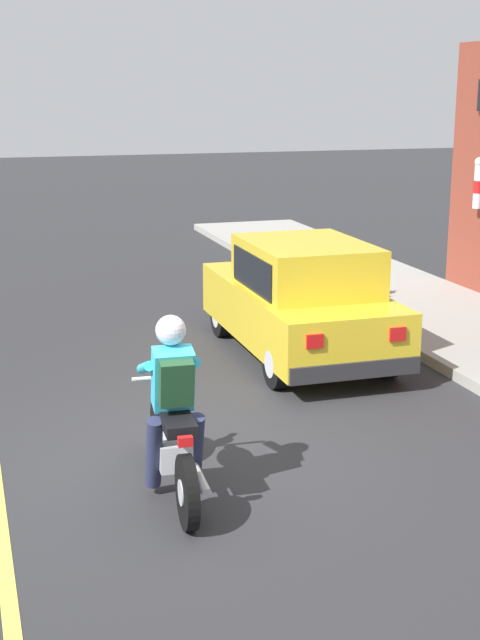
{
  "coord_description": "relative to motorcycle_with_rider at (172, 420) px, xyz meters",
  "views": [
    {
      "loc": [
        -1.91,
        -7.66,
        3.47
      ],
      "look_at": [
        0.98,
        1.53,
        0.95
      ],
      "focal_mm": 50.0,
      "sensor_mm": 36.0,
      "label": 1
    }
  ],
  "objects": [
    {
      "name": "ground_plane",
      "position": [
        0.3,
        0.57,
        -0.68
      ],
      "size": [
        80.0,
        80.0,
        0.0
      ],
      "primitive_type": "plane",
      "color": "#2B2B2D"
    },
    {
      "name": "sidewalk_curb",
      "position": [
        5.27,
        3.57,
        -0.61
      ],
      "size": [
        2.6,
        22.0,
        0.14
      ],
      "primitive_type": "cube",
      "color": "#9E9B93",
      "rests_on": "ground"
    },
    {
      "name": "motorcycle_with_rider",
      "position": [
        0.0,
        0.0,
        0.0
      ],
      "size": [
        0.58,
        2.02,
        1.62
      ],
      "color": "black",
      "rests_on": "ground"
    },
    {
      "name": "car_hatchback",
      "position": [
        2.55,
        3.52,
        0.09
      ],
      "size": [
        1.67,
        3.79,
        1.57
      ],
      "color": "black",
      "rests_on": "ground"
    },
    {
      "name": "traffic_cone",
      "position": [
        4.82,
        5.93,
        -0.25
      ],
      "size": [
        0.36,
        0.36,
        0.6
      ],
      "color": "black",
      "rests_on": "sidewalk_curb"
    }
  ]
}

